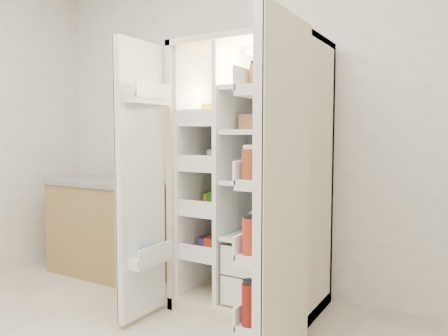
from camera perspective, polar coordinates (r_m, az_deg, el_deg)
The scene contains 5 objects.
wall_back at distance 3.31m, azimuth 4.45°, elevation 7.31°, with size 4.00×0.02×2.70m, color white.
refrigerator at distance 2.95m, azimuth 4.48°, elevation -4.13°, with size 0.92×0.70×1.80m.
freezer_door at distance 2.72m, azimuth -11.06°, elevation -1.76°, with size 0.15×0.40×1.72m.
fridge_door at distance 2.11m, azimuth 7.53°, elevation -3.88°, with size 0.17×0.58×1.72m.
kitchen_counter at distance 3.78m, azimuth -14.59°, elevation -7.62°, with size 1.11×0.59×0.80m.
Camera 1 is at (1.46, -0.96, 1.17)m, focal length 34.00 mm.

